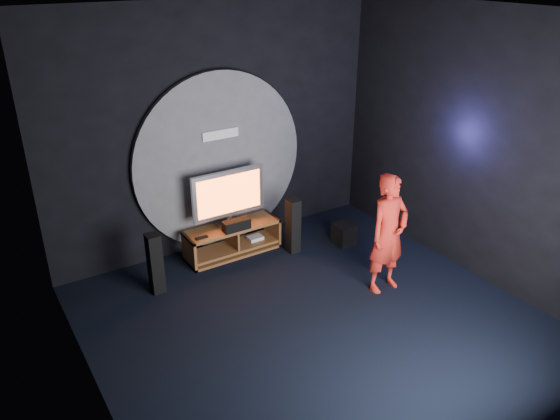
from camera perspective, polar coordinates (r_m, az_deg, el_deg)
The scene contains 15 objects.
floor at distance 6.65m, azimuth 3.90°, elevation -11.78°, with size 5.00×5.00×0.00m, color black.
back_wall at distance 7.80m, azimuth -6.62°, elevation 8.27°, with size 5.00×0.04×3.50m, color black.
front_wall at distance 4.29m, azimuth 24.82°, elevation -9.02°, with size 5.00×0.04×3.50m, color black.
left_wall at distance 4.86m, azimuth -20.18°, elevation -4.02°, with size 0.04×5.00×3.50m, color black.
right_wall at distance 7.46m, azimuth 20.17°, elevation 6.09°, with size 0.04×5.00×3.50m, color black.
ceiling at distance 5.35m, azimuth 5.05°, elevation 19.84°, with size 5.00×5.00×0.01m, color black.
wall_disc_panel at distance 7.90m, azimuth -6.28°, elevation 5.06°, with size 2.60×0.11×2.60m.
media_console at distance 8.01m, azimuth -4.94°, elevation -3.27°, with size 1.40×0.45×0.45m.
tv at distance 7.75m, azimuth -5.40°, elevation 1.51°, with size 1.10×0.22×0.82m.
center_speaker at distance 7.74m, azimuth -4.57°, elevation -1.57°, with size 0.40×0.15×0.15m, color black.
remote at distance 7.59m, azimuth -8.20°, elevation -2.88°, with size 0.18×0.05×0.02m, color black.
tower_speaker_left at distance 7.17m, azimuth -12.90°, elevation -5.47°, with size 0.17×0.18×0.83m, color black.
tower_speaker_right at distance 7.93m, azimuth 1.36°, elevation -1.68°, with size 0.17×0.18×0.83m, color black.
subwoofer at distance 8.32m, azimuth 6.74°, elevation -2.48°, with size 0.29×0.29×0.32m, color black.
player at distance 7.02m, azimuth 11.27°, elevation -2.46°, with size 0.58×0.38×1.59m, color red.
Camera 1 is at (-3.21, -4.25, 3.99)m, focal length 35.00 mm.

